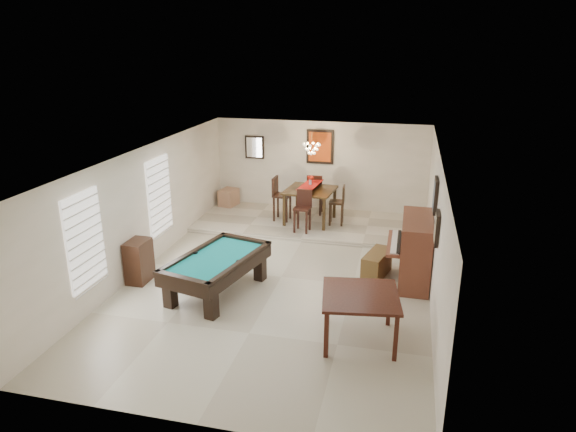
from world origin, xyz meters
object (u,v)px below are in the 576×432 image
at_px(dining_chair_south, 302,211).
at_px(dining_chair_west, 282,199).
at_px(pool_table, 217,275).
at_px(flower_vase, 310,180).
at_px(upright_piano, 407,249).
at_px(dining_table, 310,203).
at_px(piano_bench, 377,264).
at_px(chandelier, 312,145).
at_px(dining_chair_north, 315,194).
at_px(square_table, 360,317).
at_px(apothecary_chest, 139,261).
at_px(dining_chair_east, 337,205).
at_px(corner_bench, 229,197).

height_order(dining_chair_south, dining_chair_west, dining_chair_west).
height_order(pool_table, flower_vase, flower_vase).
height_order(upright_piano, dining_table, upright_piano).
height_order(flower_vase, dining_chair_south, flower_vase).
relative_size(pool_table, piano_bench, 2.31).
bearing_deg(pool_table, chandelier, 89.38).
relative_size(dining_chair_south, chandelier, 1.75).
bearing_deg(pool_table, upright_piano, 35.23).
xyz_separation_m(pool_table, dining_chair_north, (1.03, 4.90, 0.32)).
bearing_deg(pool_table, square_table, -6.91).
bearing_deg(apothecary_chest, dining_chair_south, 50.66).
bearing_deg(dining_chair_east, upright_piano, 29.72).
relative_size(dining_table, dining_chair_north, 1.08).
height_order(apothecary_chest, dining_chair_north, dining_chair_north).
distance_m(upright_piano, flower_vase, 3.81).
relative_size(dining_chair_east, chandelier, 1.73).
bearing_deg(piano_bench, dining_chair_south, 135.63).
relative_size(dining_chair_east, corner_bench, 1.94).
bearing_deg(piano_bench, dining_chair_north, 119.49).
xyz_separation_m(piano_bench, corner_bench, (-4.54, 3.59, 0.10)).
xyz_separation_m(dining_chair_west, dining_chair_east, (1.46, -0.01, -0.07)).
bearing_deg(square_table, pool_table, 159.56).
relative_size(dining_table, chandelier, 2.04).
distance_m(dining_chair_east, chandelier, 1.70).
bearing_deg(dining_chair_north, pool_table, 75.99).
relative_size(piano_bench, dining_chair_east, 0.92).
bearing_deg(dining_table, chandelier, -50.32).
distance_m(upright_piano, dining_chair_south, 3.28).
bearing_deg(dining_chair_south, dining_table, 91.36).
bearing_deg(chandelier, dining_chair_west, 179.72).
relative_size(apothecary_chest, dining_chair_north, 0.78).
height_order(upright_piano, dining_chair_south, upright_piano).
relative_size(dining_table, dining_chair_south, 1.16).
bearing_deg(piano_bench, chandelier, 125.55).
bearing_deg(flower_vase, chandelier, -50.32).
xyz_separation_m(square_table, corner_bench, (-4.43, 6.12, -0.06)).
distance_m(square_table, corner_bench, 7.56).
xyz_separation_m(upright_piano, flower_vase, (-2.55, 2.77, 0.59)).
height_order(pool_table, chandelier, chandelier).
bearing_deg(apothecary_chest, dining_chair_west, 63.66).
relative_size(piano_bench, dining_chair_west, 0.81).
distance_m(apothecary_chest, dining_chair_west, 4.52).
xyz_separation_m(upright_piano, dining_chair_north, (-2.54, 3.48, 0.01)).
relative_size(upright_piano, dining_chair_north, 1.43).
bearing_deg(dining_chair_south, pool_table, -101.26).
distance_m(upright_piano, dining_chair_east, 3.30).
bearing_deg(flower_vase, dining_chair_north, 89.17).
distance_m(upright_piano, apothecary_chest, 5.47).
height_order(apothecary_chest, flower_vase, flower_vase).
height_order(dining_chair_east, chandelier, chandelier).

